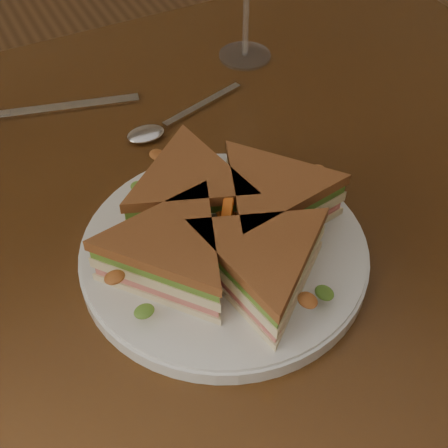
{
  "coord_description": "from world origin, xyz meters",
  "views": [
    {
      "loc": [
        -0.16,
        -0.47,
        1.23
      ],
      "look_at": [
        0.03,
        -0.1,
        0.8
      ],
      "focal_mm": 50.0,
      "sensor_mm": 36.0,
      "label": 1
    }
  ],
  "objects_px": {
    "table": "(160,263)",
    "knife": "(51,109)",
    "spoon": "(160,127)",
    "sandwich_wedges": "(224,228)",
    "plate": "(224,253)"
  },
  "relations": [
    {
      "from": "table",
      "to": "knife",
      "type": "bearing_deg",
      "value": 102.75
    },
    {
      "from": "spoon",
      "to": "table",
      "type": "bearing_deg",
      "value": -132.99
    },
    {
      "from": "sandwich_wedges",
      "to": "table",
      "type": "bearing_deg",
      "value": 108.3
    },
    {
      "from": "sandwich_wedges",
      "to": "knife",
      "type": "xyz_separation_m",
      "value": [
        -0.08,
        0.33,
        -0.04
      ]
    },
    {
      "from": "plate",
      "to": "spoon",
      "type": "distance_m",
      "value": 0.23
    },
    {
      "from": "table",
      "to": "sandwich_wedges",
      "type": "height_order",
      "value": "sandwich_wedges"
    },
    {
      "from": "table",
      "to": "knife",
      "type": "distance_m",
      "value": 0.25
    },
    {
      "from": "spoon",
      "to": "knife",
      "type": "relative_size",
      "value": 0.85
    },
    {
      "from": "table",
      "to": "spoon",
      "type": "relative_size",
      "value": 6.71
    },
    {
      "from": "table",
      "to": "sandwich_wedges",
      "type": "relative_size",
      "value": 4.09
    },
    {
      "from": "sandwich_wedges",
      "to": "spoon",
      "type": "xyz_separation_m",
      "value": [
        0.03,
        0.23,
        -0.04
      ]
    },
    {
      "from": "plate",
      "to": "sandwich_wedges",
      "type": "height_order",
      "value": "sandwich_wedges"
    },
    {
      "from": "table",
      "to": "plate",
      "type": "height_order",
      "value": "plate"
    },
    {
      "from": "plate",
      "to": "spoon",
      "type": "bearing_deg",
      "value": 83.43
    },
    {
      "from": "sandwich_wedges",
      "to": "knife",
      "type": "relative_size",
      "value": 1.39
    }
  ]
}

